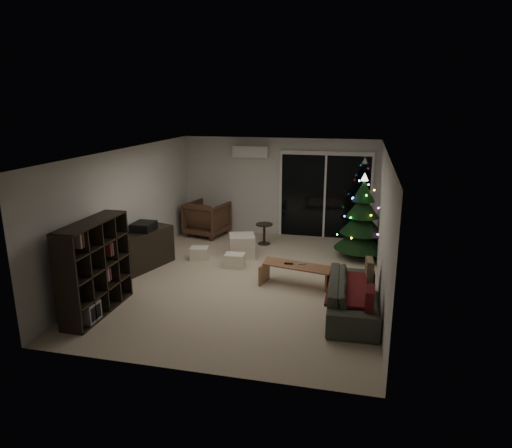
{
  "coord_description": "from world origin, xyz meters",
  "views": [
    {
      "loc": [
        2.07,
        -8.13,
        3.41
      ],
      "look_at": [
        0.1,
        0.3,
        1.05
      ],
      "focal_mm": 32.0,
      "sensor_mm": 36.0,
      "label": 1
    }
  ],
  "objects": [
    {
      "name": "room",
      "position": [
        0.46,
        1.49,
        1.02
      ],
      "size": [
        6.5,
        7.51,
        2.6
      ],
      "color": "beige",
      "rests_on": "ground"
    },
    {
      "name": "bookshelf",
      "position": [
        -2.25,
        -1.96,
        0.78
      ],
      "size": [
        0.46,
        1.58,
        1.56
      ],
      "primitive_type": null,
      "rotation": [
        0.0,
        0.0,
        -0.04
      ],
      "color": "black",
      "rests_on": "floor"
    },
    {
      "name": "media_cabinet",
      "position": [
        -2.25,
        0.16,
        0.4
      ],
      "size": [
        0.85,
        1.37,
        0.8
      ],
      "primitive_type": "cube",
      "rotation": [
        0.0,
        0.0,
        -0.31
      ],
      "color": "black",
      "rests_on": "floor"
    },
    {
      "name": "stereo",
      "position": [
        -2.25,
        0.16,
        0.89
      ],
      "size": [
        0.41,
        0.48,
        0.17
      ],
      "primitive_type": "cube",
      "color": "black",
      "rests_on": "media_cabinet"
    },
    {
      "name": "armchair",
      "position": [
        -1.77,
        2.71,
        0.44
      ],
      "size": [
        1.15,
        1.17,
        0.89
      ],
      "primitive_type": "imported",
      "rotation": [
        0.0,
        0.0,
        2.9
      ],
      "color": "brown",
      "rests_on": "floor"
    },
    {
      "name": "ottoman",
      "position": [
        -0.45,
        1.28,
        0.25
      ],
      "size": [
        0.7,
        0.7,
        0.5
      ],
      "primitive_type": "cube",
      "rotation": [
        0.0,
        0.0,
        0.32
      ],
      "color": "beige",
      "rests_on": "floor"
    },
    {
      "name": "cardboard_box_a",
      "position": [
        -1.32,
        0.88,
        0.14
      ],
      "size": [
        0.43,
        0.36,
        0.28
      ],
      "primitive_type": "cube",
      "rotation": [
        0.0,
        0.0,
        0.18
      ],
      "color": "white",
      "rests_on": "floor"
    },
    {
      "name": "cardboard_box_b",
      "position": [
        -0.43,
        0.59,
        0.14
      ],
      "size": [
        0.43,
        0.33,
        0.29
      ],
      "primitive_type": "cube",
      "rotation": [
        0.0,
        0.0,
        0.06
      ],
      "color": "white",
      "rests_on": "floor"
    },
    {
      "name": "side_table",
      "position": [
        -0.16,
        2.29,
        0.26
      ],
      "size": [
        0.44,
        0.44,
        0.51
      ],
      "primitive_type": "cylinder",
      "rotation": [
        0.0,
        0.0,
        -0.07
      ],
      "color": "black",
      "rests_on": "floor"
    },
    {
      "name": "floor_lamp",
      "position": [
        -1.52,
        3.46,
        0.94
      ],
      "size": [
        0.3,
        0.3,
        1.88
      ],
      "primitive_type": "cylinder",
      "color": "black",
      "rests_on": "floor"
    },
    {
      "name": "sofa",
      "position": [
        2.05,
        -1.04,
        0.3
      ],
      "size": [
        0.85,
        2.05,
        0.59
      ],
      "primitive_type": "imported",
      "rotation": [
        0.0,
        0.0,
        1.6
      ],
      "color": "#4F5149",
      "rests_on": "floor"
    },
    {
      "name": "sofa_throw",
      "position": [
        1.95,
        -1.04,
        0.43
      ],
      "size": [
        0.63,
        1.46,
        0.05
      ],
      "primitive_type": "cube",
      "color": "#47141F",
      "rests_on": "sofa"
    },
    {
      "name": "cushion_a",
      "position": [
        2.3,
        -0.39,
        0.53
      ],
      "size": [
        0.15,
        0.4,
        0.39
      ],
      "primitive_type": "cube",
      "rotation": [
        0.0,
        0.0,
        0.09
      ],
      "color": "#76694D",
      "rests_on": "sofa"
    },
    {
      "name": "cushion_b",
      "position": [
        2.3,
        -1.69,
        0.53
      ],
      "size": [
        0.14,
        0.4,
        0.39
      ],
      "primitive_type": "cube",
      "rotation": [
        0.0,
        0.0,
        -0.07
      ],
      "color": "#47141F",
      "rests_on": "sofa"
    },
    {
      "name": "coffee_table",
      "position": [
        0.98,
        -0.09,
        0.21
      ],
      "size": [
        1.37,
        0.72,
        0.41
      ],
      "primitive_type": null,
      "rotation": [
        0.0,
        0.0,
        -0.21
      ],
      "color": "#A87348",
      "rests_on": "floor"
    },
    {
      "name": "remote_a",
      "position": [
        0.83,
        -0.09,
        0.42
      ],
      "size": [
        0.16,
        0.05,
        0.02
      ],
      "primitive_type": "cube",
      "color": "black",
      "rests_on": "coffee_table"
    },
    {
      "name": "remote_b",
      "position": [
        1.08,
        -0.04,
        0.42
      ],
      "size": [
        0.16,
        0.09,
        0.02
      ],
      "primitive_type": "cube",
      "rotation": [
        0.0,
        0.0,
        0.35
      ],
      "color": "slate",
      "rests_on": "coffee_table"
    },
    {
      "name": "christmas_tree",
      "position": [
        2.14,
        1.81,
        0.95
      ],
      "size": [
        1.42,
        1.42,
        1.9
      ],
      "primitive_type": "cone",
      "rotation": [
        0.0,
        0.0,
        0.23
      ],
      "color": "black",
      "rests_on": "floor"
    }
  ]
}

